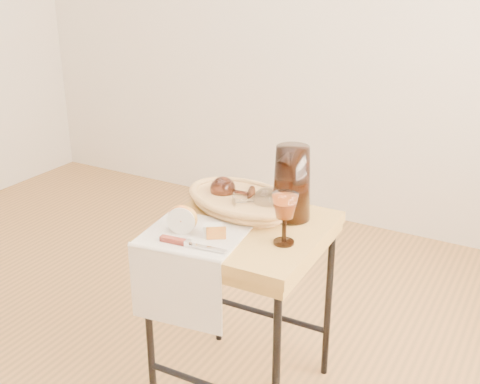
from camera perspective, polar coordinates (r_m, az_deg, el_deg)
The scene contains 11 objects.
floor at distance 2.31m, azimuth -14.67°, elevation -17.30°, with size 3.60×3.60×0.00m, color brown.
side_table at distance 2.03m, azimuth 0.28°, elevation -11.45°, with size 0.50×0.50×0.64m, color brown, non-canonical shape.
tea_towel at distance 1.81m, azimuth -4.41°, elevation -4.05°, with size 0.30×0.27×0.01m, color white.
bread_basket at distance 1.97m, azimuth 0.10°, elevation -1.01°, with size 0.37×0.25×0.06m, color #AE813E, non-canonical shape.
goblet_lying_a at distance 1.99m, azimuth -0.49°, elevation 0.07°, with size 0.14×0.09×0.09m, color #4F281D, non-canonical shape.
goblet_lying_b at distance 1.92m, azimuth 1.20°, elevation -0.82°, with size 0.14×0.08×0.08m, color white, non-canonical shape.
pitcher at distance 1.89m, azimuth 4.98°, elevation 0.87°, with size 0.17×0.25×0.28m, color black, non-canonical shape.
wine_goblet at distance 1.73m, azimuth 4.28°, elevation -2.57°, with size 0.08×0.08×0.16m, color white, non-canonical shape.
apple_half at distance 1.81m, azimuth -5.52°, elevation -2.51°, with size 0.09×0.05×0.09m, color red.
apple_wedge at distance 1.78m, azimuth -2.62°, elevation -3.71°, with size 0.06×0.03×0.04m, color beige.
table_knife at distance 1.73m, azimuth -4.79°, elevation -4.94°, with size 0.21×0.02×0.02m, color silver, non-canonical shape.
Camera 1 is at (1.34, -1.23, 1.44)m, focal length 44.58 mm.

